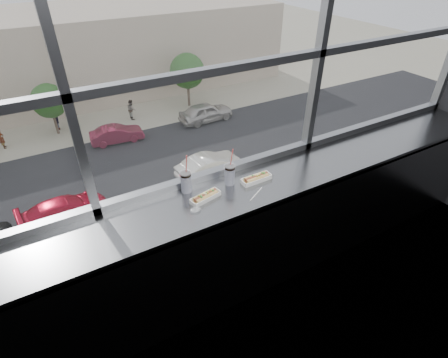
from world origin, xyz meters
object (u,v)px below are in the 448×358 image
loose_straw (256,194)px  car_near_c (63,207)px  car_far_c (206,109)px  tree_right (187,71)px  soda_cup_left (186,181)px  wrapper (196,210)px  tree_center (49,101)px  pedestrian_a (1,136)px  pedestrian_c (131,108)px  hotdog_tray_right (256,178)px  pedestrian_b (55,118)px  soda_cup_right (230,174)px  car_near_d (209,162)px  hotdog_tray_left (205,197)px  car_far_b (116,131)px

loose_straw → car_near_c: bearing=67.1°
car_far_c → tree_right: tree_right is taller
soda_cup_left → car_far_c: (12.04, 24.08, -11.02)m
car_far_c → wrapper: bearing=151.2°
car_near_c → tree_right: 18.20m
loose_straw → car_near_c: (-1.74, 16.40, -11.10)m
tree_center → tree_right: 12.26m
car_near_c → pedestrian_a: bearing=7.2°
wrapper → pedestrian_c: size_ratio=0.04×
pedestrian_a → tree_center: 4.50m
pedestrian_c → tree_center: bearing=88.1°
hotdog_tray_right → pedestrian_b: size_ratio=0.12×
soda_cup_right → pedestrian_c: soda_cup_right is taller
car_near_d → tree_center: bearing=29.0°
hotdog_tray_left → car_near_c: size_ratio=0.05×
wrapper → car_far_b: (4.01, 24.35, -11.13)m
hotdog_tray_right → car_near_d: size_ratio=0.04×
car_near_c → tree_center: bearing=-12.5°
hotdog_tray_right → pedestrian_a: hotdog_tray_right is taller
car_near_d → pedestrian_c: 11.93m
car_far_c → car_far_b: bearing=87.6°
hotdog_tray_right → soda_cup_right: 0.24m
hotdog_tray_left → tree_right: (12.10, 28.26, -8.66)m
wrapper → car_near_c: wrapper is taller
soda_cup_left → pedestrian_c: 30.66m
soda_cup_left → loose_straw: soda_cup_left is taller
wrapper → car_far_c: size_ratio=0.01×
loose_straw → pedestrian_b: 31.10m
loose_straw → tree_right: 31.91m
soda_cup_left → soda_cup_right: (0.36, -0.08, -0.00)m
hotdog_tray_right → tree_center: (-0.63, 28.24, -9.18)m
hotdog_tray_right → car_near_c: (-1.84, 16.24, -11.13)m
hotdog_tray_right → car_far_c: size_ratio=0.04×
loose_straw → tree_center: bearing=62.2°
wrapper → pedestrian_c: (6.42, 28.13, -11.00)m
car_near_d → pedestrian_c: bearing=3.3°
pedestrian_c → pedestrian_b: pedestrian_b is taller
hotdog_tray_right → tree_center: size_ratio=0.06×
hotdog_tray_left → car_near_d: (8.16, 16.26, -11.03)m
pedestrian_a → car_far_b: bearing=-113.2°
hotdog_tray_left → hotdog_tray_right: (0.48, 0.01, 0.00)m
pedestrian_a → wrapper: bearing=-171.6°
wrapper → pedestrian_b: (0.07, 29.06, -10.93)m
hotdog_tray_left → wrapper: 0.16m
hotdog_tray_left → car_far_b: 26.98m
hotdog_tray_right → tree_right: bearing=66.9°
hotdog_tray_left → car_far_c: hotdog_tray_left is taller
car_near_d → pedestrian_a: bearing=41.5°
car_near_c → loose_straw: bearing=179.3°
pedestrian_b → car_far_c: bearing=68.6°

